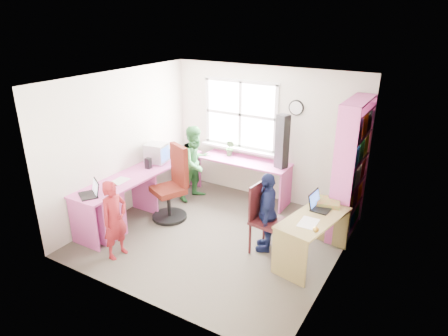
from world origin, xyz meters
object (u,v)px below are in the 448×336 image
(crt_monitor, at_px, (157,153))
(cd_tower, at_px, (282,142))
(swivel_chair, at_px, (173,188))
(laptop_right, at_px, (319,204))
(person_green, at_px, (196,163))
(bookshelf, at_px, (350,172))
(person_red, at_px, (115,220))
(wooden_chair, at_px, (265,216))
(l_desk, at_px, (137,198))
(right_desk, at_px, (313,229))
(person_navy, at_px, (267,212))
(potted_plant, at_px, (230,148))
(laptop_left, at_px, (91,192))

(crt_monitor, xyz_separation_m, cd_tower, (1.98, 0.89, 0.29))
(crt_monitor, bearing_deg, cd_tower, 15.07)
(swivel_chair, bearing_deg, laptop_right, 30.33)
(crt_monitor, relative_size, person_green, 0.29)
(bookshelf, xyz_separation_m, person_red, (-2.58, -2.32, -0.43))
(wooden_chair, bearing_deg, person_green, 158.29)
(l_desk, xyz_separation_m, right_desk, (2.78, 0.41, 0.04))
(wooden_chair, relative_size, cd_tower, 1.12)
(person_navy, bearing_deg, swivel_chair, -111.97)
(crt_monitor, bearing_deg, potted_plant, 36.08)
(swivel_chair, distance_m, person_red, 1.32)
(bookshelf, distance_m, laptop_right, 0.84)
(l_desk, xyz_separation_m, person_red, (0.38, -0.85, 0.11))
(swivel_chair, relative_size, wooden_chair, 1.21)
(l_desk, distance_m, laptop_right, 2.85)
(crt_monitor, bearing_deg, person_navy, -19.82)
(crt_monitor, distance_m, laptop_left, 1.54)
(cd_tower, relative_size, potted_plant, 3.05)
(person_green, xyz_separation_m, person_navy, (1.83, -0.89, -0.09))
(l_desk, distance_m, wooden_chair, 2.13)
(laptop_left, distance_m, person_navy, 2.56)
(swivel_chair, xyz_separation_m, laptop_right, (2.37, 0.24, 0.20))
(potted_plant, bearing_deg, cd_tower, -3.22)
(swivel_chair, distance_m, wooden_chair, 1.73)
(l_desk, xyz_separation_m, person_navy, (2.11, 0.38, 0.14))
(bookshelf, relative_size, cd_tower, 2.28)
(laptop_left, bearing_deg, l_desk, 105.57)
(cd_tower, height_order, person_red, cd_tower)
(l_desk, height_order, person_navy, person_navy)
(laptop_left, relative_size, cd_tower, 0.44)
(laptop_right, distance_m, person_navy, 0.73)
(bookshelf, relative_size, laptop_left, 5.18)
(laptop_right, relative_size, person_navy, 0.30)
(right_desk, relative_size, laptop_left, 3.12)
(bookshelf, bearing_deg, l_desk, -153.57)
(cd_tower, xyz_separation_m, person_navy, (0.37, -1.33, -0.62))
(right_desk, relative_size, wooden_chair, 1.23)
(crt_monitor, height_order, potted_plant, crt_monitor)
(crt_monitor, height_order, cd_tower, cd_tower)
(swivel_chair, xyz_separation_m, person_red, (0.00, -1.32, 0.03))
(right_desk, distance_m, person_red, 2.72)
(person_red, height_order, person_green, person_green)
(bookshelf, distance_m, crt_monitor, 3.26)
(l_desk, bearing_deg, person_navy, 10.20)
(laptop_right, bearing_deg, swivel_chair, 99.93)
(laptop_left, bearing_deg, right_desk, 51.43)
(person_green, bearing_deg, cd_tower, -59.37)
(wooden_chair, height_order, cd_tower, cd_tower)
(bookshelf, height_order, swivel_chair, bookshelf)
(l_desk, height_order, wooden_chair, wooden_chair)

